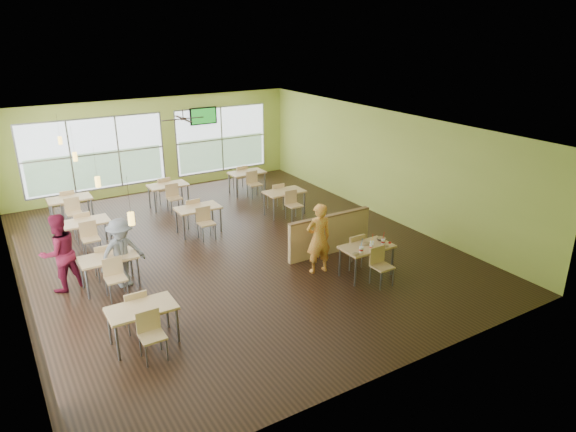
% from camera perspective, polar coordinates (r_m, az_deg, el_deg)
% --- Properties ---
extents(room, '(12.00, 12.04, 3.20)m').
position_cam_1_polar(room, '(12.95, -6.49, 2.87)').
color(room, black).
rests_on(room, ground).
extents(window_bays, '(9.24, 10.24, 2.38)m').
position_cam_1_polar(window_bays, '(15.06, -20.75, 3.69)').
color(window_bays, white).
rests_on(window_bays, room).
extents(main_table, '(1.22, 1.52, 0.87)m').
position_cam_1_polar(main_table, '(11.93, 8.73, -3.82)').
color(main_table, '#DDAC77').
rests_on(main_table, floor).
extents(half_wall_divider, '(2.40, 0.14, 1.04)m').
position_cam_1_polar(half_wall_divider, '(13.01, 4.64, -2.02)').
color(half_wall_divider, '#DDAC77').
rests_on(half_wall_divider, floor).
extents(dining_tables, '(6.92, 8.72, 0.87)m').
position_cam_1_polar(dining_tables, '(14.42, -13.03, 0.25)').
color(dining_tables, '#DDAC77').
rests_on(dining_tables, floor).
extents(pendant_lights, '(0.11, 7.31, 0.86)m').
position_cam_1_polar(pendant_lights, '(12.43, -21.52, 4.90)').
color(pendant_lights, '#2D2119').
rests_on(pendant_lights, ceiling).
extents(ceiling_fan, '(1.25, 1.25, 0.29)m').
position_cam_1_polar(ceiling_fan, '(15.34, -11.58, 10.55)').
color(ceiling_fan, '#2D2119').
rests_on(ceiling_fan, ceiling).
extents(tv_backwall, '(1.00, 0.07, 0.60)m').
position_cam_1_polar(tv_backwall, '(18.72, -9.39, 10.92)').
color(tv_backwall, black).
rests_on(tv_backwall, wall_back).
extents(man_plaid, '(0.67, 0.48, 1.70)m').
position_cam_1_polar(man_plaid, '(11.91, 3.42, -2.49)').
color(man_plaid, '#DD5318').
rests_on(man_plaid, floor).
extents(patron_maroon, '(1.03, 0.91, 1.76)m').
position_cam_1_polar(patron_maroon, '(12.14, -24.06, -3.75)').
color(patron_maroon, maroon).
rests_on(patron_maroon, floor).
extents(patron_grey, '(1.13, 0.79, 1.60)m').
position_cam_1_polar(patron_grey, '(11.86, -17.98, -3.91)').
color(patron_grey, slate).
rests_on(patron_grey, floor).
extents(cup_blue, '(0.10, 0.10, 0.38)m').
position_cam_1_polar(cup_blue, '(11.49, 8.14, -3.71)').
color(cup_blue, white).
rests_on(cup_blue, main_table).
extents(cup_yellow, '(0.10, 0.10, 0.35)m').
position_cam_1_polar(cup_yellow, '(11.68, 9.26, -3.39)').
color(cup_yellow, white).
rests_on(cup_yellow, main_table).
extents(cup_red_near, '(0.10, 0.10, 0.35)m').
position_cam_1_polar(cup_red_near, '(11.83, 9.31, -3.06)').
color(cup_red_near, white).
rests_on(cup_red_near, main_table).
extents(cup_red_far, '(0.09, 0.09, 0.34)m').
position_cam_1_polar(cup_red_far, '(12.00, 10.51, -2.81)').
color(cup_red_far, white).
rests_on(cup_red_far, main_table).
extents(food_basket, '(0.22, 0.22, 0.05)m').
position_cam_1_polar(food_basket, '(12.24, 10.33, -2.51)').
color(food_basket, black).
rests_on(food_basket, main_table).
extents(ketchup_cup, '(0.06, 0.06, 0.03)m').
position_cam_1_polar(ketchup_cup, '(12.11, 11.24, -2.92)').
color(ketchup_cup, '#AE0F0D').
rests_on(ketchup_cup, main_table).
extents(wrapper_left, '(0.20, 0.19, 0.04)m').
position_cam_1_polar(wrapper_left, '(11.40, 7.53, -4.19)').
color(wrapper_left, '#9C7D4B').
rests_on(wrapper_left, main_table).
extents(wrapper_mid, '(0.23, 0.22, 0.05)m').
position_cam_1_polar(wrapper_mid, '(11.95, 8.74, -3.02)').
color(wrapper_mid, '#9C7D4B').
rests_on(wrapper_mid, main_table).
extents(wrapper_right, '(0.15, 0.14, 0.03)m').
position_cam_1_polar(wrapper_right, '(11.91, 10.88, -3.30)').
color(wrapper_right, '#9C7D4B').
rests_on(wrapper_right, main_table).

